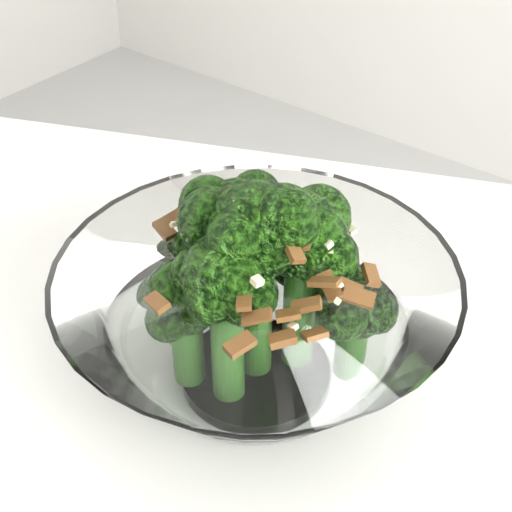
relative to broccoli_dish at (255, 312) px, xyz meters
The scene contains 1 object.
broccoli_dish is the anchor object (origin of this frame).
Camera 1 is at (0.21, -0.01, 1.08)m, focal length 55.00 mm.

